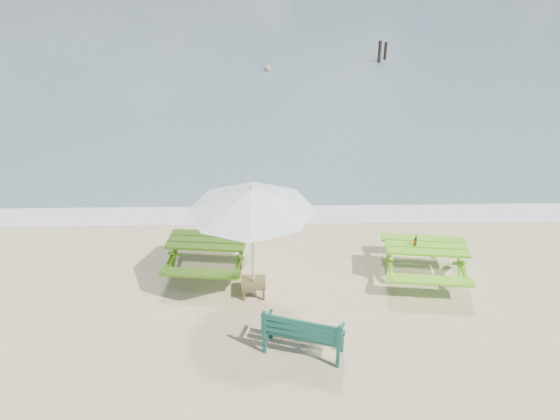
{
  "coord_description": "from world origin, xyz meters",
  "views": [
    {
      "loc": [
        -0.4,
        -6.57,
        6.16
      ],
      "look_at": [
        -0.2,
        3.0,
        1.0
      ],
      "focal_mm": 35.0,
      "sensor_mm": 36.0,
      "label": 1
    }
  ],
  "objects_px": {
    "picnic_table_right": "(424,261)",
    "swimmer": "(268,83)",
    "beer_bottle": "(415,242)",
    "park_bench": "(304,340)",
    "side_table": "(254,288)",
    "patio_umbrella": "(251,199)",
    "picnic_table_left": "(208,256)"
  },
  "relations": [
    {
      "from": "picnic_table_right",
      "to": "patio_umbrella",
      "type": "height_order",
      "value": "patio_umbrella"
    },
    {
      "from": "beer_bottle",
      "to": "park_bench",
      "type": "bearing_deg",
      "value": -137.72
    },
    {
      "from": "side_table",
      "to": "patio_umbrella",
      "type": "bearing_deg",
      "value": -90.0
    },
    {
      "from": "side_table",
      "to": "beer_bottle",
      "type": "bearing_deg",
      "value": 8.88
    },
    {
      "from": "picnic_table_left",
      "to": "beer_bottle",
      "type": "bearing_deg",
      "value": -4.73
    },
    {
      "from": "picnic_table_left",
      "to": "patio_umbrella",
      "type": "relative_size",
      "value": 0.81
    },
    {
      "from": "picnic_table_left",
      "to": "beer_bottle",
      "type": "height_order",
      "value": "beer_bottle"
    },
    {
      "from": "park_bench",
      "to": "side_table",
      "type": "height_order",
      "value": "park_bench"
    },
    {
      "from": "picnic_table_left",
      "to": "picnic_table_right",
      "type": "bearing_deg",
      "value": -4.09
    },
    {
      "from": "picnic_table_right",
      "to": "swimmer",
      "type": "height_order",
      "value": "picnic_table_right"
    },
    {
      "from": "picnic_table_right",
      "to": "park_bench",
      "type": "relative_size",
      "value": 1.39
    },
    {
      "from": "park_bench",
      "to": "swimmer",
      "type": "xyz_separation_m",
      "value": [
        -0.57,
        18.18,
        -0.8
      ]
    },
    {
      "from": "park_bench",
      "to": "patio_umbrella",
      "type": "bearing_deg",
      "value": 118.41
    },
    {
      "from": "park_bench",
      "to": "swimmer",
      "type": "distance_m",
      "value": 18.2
    },
    {
      "from": "park_bench",
      "to": "patio_umbrella",
      "type": "height_order",
      "value": "patio_umbrella"
    },
    {
      "from": "park_bench",
      "to": "beer_bottle",
      "type": "height_order",
      "value": "beer_bottle"
    },
    {
      "from": "side_table",
      "to": "patio_umbrella",
      "type": "relative_size",
      "value": 0.2
    },
    {
      "from": "patio_umbrella",
      "to": "side_table",
      "type": "bearing_deg",
      "value": 90.0
    },
    {
      "from": "picnic_table_left",
      "to": "beer_bottle",
      "type": "xyz_separation_m",
      "value": [
        3.93,
        -0.33,
        0.46
      ]
    },
    {
      "from": "patio_umbrella",
      "to": "picnic_table_left",
      "type": "bearing_deg",
      "value": 138.66
    },
    {
      "from": "picnic_table_right",
      "to": "patio_umbrella",
      "type": "xyz_separation_m",
      "value": [
        -3.25,
        -0.5,
        1.63
      ]
    },
    {
      "from": "patio_umbrella",
      "to": "beer_bottle",
      "type": "bearing_deg",
      "value": 8.88
    },
    {
      "from": "park_bench",
      "to": "swimmer",
      "type": "height_order",
      "value": "park_bench"
    },
    {
      "from": "picnic_table_right",
      "to": "swimmer",
      "type": "distance_m",
      "value": 16.45
    },
    {
      "from": "picnic_table_left",
      "to": "picnic_table_right",
      "type": "distance_m",
      "value": 4.17
    },
    {
      "from": "picnic_table_right",
      "to": "beer_bottle",
      "type": "distance_m",
      "value": 0.51
    },
    {
      "from": "side_table",
      "to": "beer_bottle",
      "type": "relative_size",
      "value": 1.95
    },
    {
      "from": "patio_umbrella",
      "to": "beer_bottle",
      "type": "height_order",
      "value": "patio_umbrella"
    },
    {
      "from": "picnic_table_right",
      "to": "beer_bottle",
      "type": "xyz_separation_m",
      "value": [
        -0.22,
        -0.03,
        0.45
      ]
    },
    {
      "from": "picnic_table_left",
      "to": "picnic_table_right",
      "type": "relative_size",
      "value": 0.97
    },
    {
      "from": "picnic_table_right",
      "to": "side_table",
      "type": "height_order",
      "value": "picnic_table_right"
    },
    {
      "from": "park_bench",
      "to": "beer_bottle",
      "type": "xyz_separation_m",
      "value": [
        2.2,
        2.0,
        0.56
      ]
    }
  ]
}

